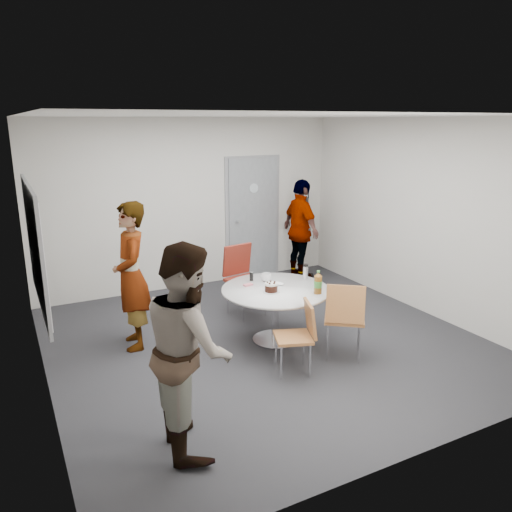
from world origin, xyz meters
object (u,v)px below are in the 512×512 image
door (253,218)px  chair_near_right (345,313)px  whiteboard (35,247)px  chair_far (242,272)px  person_main (131,276)px  person_right (301,230)px  person_left (189,347)px  table (277,296)px  chair_near_left (300,331)px

door → chair_near_right: 3.39m
whiteboard → chair_far: bearing=16.7°
person_main → person_right: bearing=120.0°
chair_near_right → person_right: (1.18, 2.79, 0.29)m
whiteboard → person_left: whiteboard is taller
door → table: 2.74m
person_right → door: bearing=52.1°
door → chair_near_right: (-0.53, -3.32, -0.46)m
table → chair_far: size_ratio=1.34×
door → person_right: (0.64, -0.53, -0.17)m
chair_near_left → chair_far: chair_far is taller
person_main → person_left: person_main is taller
person_right → person_main: bearing=114.3°
chair_near_right → chair_far: chair_far is taller
table → whiteboard: bearing=174.6°
whiteboard → person_main: (1.01, 0.42, -0.57)m
chair_near_left → chair_far: 1.87m
person_left → person_right: person_left is taller
door → person_right: bearing=-39.6°
door → person_left: bearing=-123.3°
chair_near_left → person_main: bearing=63.7°
door → chair_far: size_ratio=2.16×
chair_far → person_left: person_left is taller
table → chair_near_left: table is taller
whiteboard → person_right: whiteboard is taller
table → chair_near_left: bearing=-102.0°
whiteboard → chair_near_right: (3.03, -1.04, -0.88)m
table → chair_near_left: (-0.17, -0.81, -0.11)m
door → whiteboard: door is taller
chair_far → chair_near_left: bearing=73.9°
chair_far → person_left: bearing=46.0°
chair_near_left → person_main: 2.09m
chair_near_right → person_left: bearing=-125.8°
door → person_left: 4.74m
whiteboard → table: bearing=-5.4°
table → chair_near_right: bearing=-61.9°
chair_far → person_left: size_ratio=0.56×
table → chair_near_right: table is taller
chair_near_left → table: bearing=7.9°
door → person_right: 0.85m
whiteboard → chair_near_left: whiteboard is taller
chair_near_right → person_right: bearing=104.1°
door → chair_near_left: size_ratio=2.65×
table → person_left: size_ratio=0.75×
chair_near_right → door: bearing=117.9°
whiteboard → person_right: size_ratio=1.11×
table → person_main: 1.75m
chair_far → person_main: (-1.62, -0.37, 0.28)m
chair_near_right → person_left: (-2.07, -0.64, 0.31)m
chair_near_right → person_right: 3.04m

